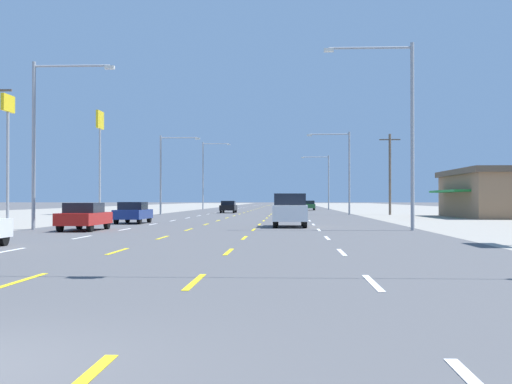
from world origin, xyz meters
TOP-DOWN VIEW (x-y plane):
  - ground_plane at (0.00, 66.00)m, footprint 572.00×572.00m
  - lot_apron_left at (-24.75, 66.00)m, footprint 28.00×440.00m
  - lot_apron_right at (24.75, 66.00)m, footprint 28.00×440.00m
  - lane_markings at (0.00, 104.50)m, footprint 10.64×227.60m
  - signal_span_wire at (-0.49, 7.88)m, footprint 25.94×0.52m
  - sedan_far_left_near at (-7.10, 28.31)m, footprint 1.80×4.50m
  - suv_inner_right_mid at (3.72, 33.44)m, footprint 1.98×4.90m
  - sedan_far_left_midfar at (-6.92, 38.56)m, footprint 1.80×4.50m
  - sedan_inner_left_far at (-3.59, 73.95)m, footprint 1.80×4.50m
  - sedan_far_right_farther at (6.78, 94.58)m, footprint 1.80×4.50m
  - pole_sign_left_row_1 at (-17.16, 42.12)m, footprint 0.24×2.00m
  - pole_sign_left_row_2 at (-16.53, 64.01)m, footprint 0.24×2.27m
  - streetlight_left_row_0 at (-9.65, 29.15)m, footprint 4.51×0.26m
  - streetlight_right_row_0 at (9.64, 29.15)m, footprint 4.74×0.26m
  - streetlight_left_row_1 at (-9.65, 64.98)m, footprint 4.36×0.26m
  - streetlight_right_row_1 at (9.62, 64.98)m, footprint 4.61×0.26m
  - streetlight_left_row_2 at (-9.72, 100.81)m, footprint 4.53×0.26m
  - streetlight_right_row_2 at (9.63, 100.81)m, footprint 4.50×0.26m
  - utility_pole_right_row_1 at (14.36, 64.42)m, footprint 2.20×0.26m

SIDE VIEW (x-z plane):
  - ground_plane at x=0.00m, z-range 0.00..0.00m
  - lot_apron_left at x=-24.75m, z-range 0.00..0.01m
  - lot_apron_right at x=24.75m, z-range 0.00..0.01m
  - lane_markings at x=0.00m, z-range 0.00..0.01m
  - sedan_far_left_near at x=-7.10m, z-range 0.03..1.49m
  - sedan_far_left_midfar at x=-6.92m, z-range 0.03..1.49m
  - sedan_inner_left_far at x=-3.59m, z-range 0.03..1.49m
  - sedan_far_right_farther at x=6.78m, z-range 0.03..1.49m
  - suv_inner_right_mid at x=3.72m, z-range 0.04..2.02m
  - utility_pole_right_row_1 at x=14.36m, z-range 0.19..8.74m
  - signal_span_wire at x=-0.49m, z-range 0.62..9.38m
  - streetlight_left_row_1 at x=-9.65m, z-range 0.77..9.32m
  - streetlight_right_row_2 at x=9.63m, z-range 0.79..9.50m
  - streetlight_right_row_1 at x=9.62m, z-range 0.81..9.66m
  - streetlight_left_row_0 at x=-9.65m, z-range 0.80..9.90m
  - streetlight_right_row_0 at x=9.64m, z-range 0.85..10.75m
  - streetlight_left_row_2 at x=-9.72m, z-range 0.84..11.75m
  - pole_sign_left_row_1 at x=-17.16m, z-range 2.21..11.62m
  - pole_sign_left_row_2 at x=-16.53m, z-range 2.93..14.03m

